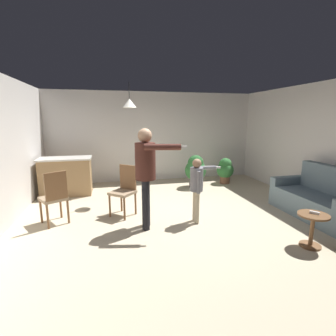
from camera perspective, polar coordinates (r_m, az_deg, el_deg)
ground at (r=5.10m, az=3.24°, el=-10.89°), size 7.68×7.68×0.00m
wall_back at (r=7.87m, az=-3.23°, el=7.07°), size 6.40×0.10×2.70m
wall_right at (r=6.44m, az=31.97°, el=4.47°), size 0.10×6.40×2.70m
couch_floral at (r=5.81m, az=31.04°, el=-6.27°), size 0.87×1.81×1.00m
kitchen_counter at (r=6.86m, az=-22.05°, el=-1.73°), size 1.26×0.66×0.95m
side_table_by_couch at (r=4.43m, az=29.89°, el=-11.38°), size 0.44×0.44×0.52m
person_adult at (r=4.31m, az=-4.95°, el=0.09°), size 0.81×0.62×1.76m
person_child at (r=4.64m, az=6.60°, el=-3.46°), size 0.63×0.35×1.20m
dining_chair_by_counter at (r=5.00m, az=-24.33°, el=-5.75°), size 0.57×0.57×1.00m
dining_chair_near_wall at (r=5.10m, az=-9.80°, el=-4.55°), size 0.59×0.59×1.00m
potted_plant_corner at (r=7.68m, az=12.83°, el=-0.32°), size 0.50×0.50×0.76m
potted_plant_by_wall at (r=7.10m, az=6.25°, el=-0.36°), size 0.59×0.59×0.91m
spare_remote_on_table at (r=4.38m, az=30.27°, el=-8.73°), size 0.11×0.13×0.04m
ceiling_light_pendant at (r=5.88m, az=-8.74°, el=14.34°), size 0.32×0.32×0.55m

